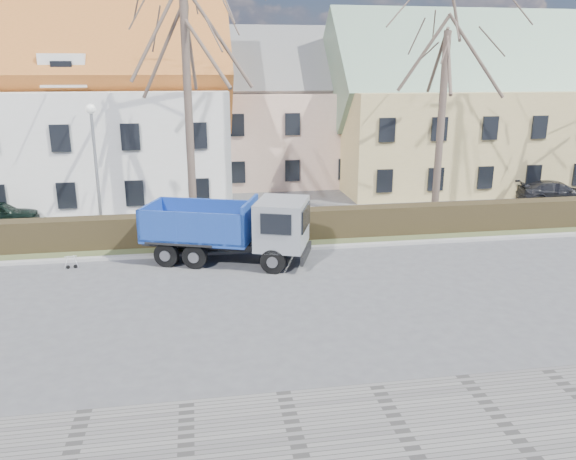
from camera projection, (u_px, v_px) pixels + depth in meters
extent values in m
plane|color=#49494C|center=(256.00, 295.00, 18.80)|extent=(120.00, 120.00, 0.00)
cube|color=#989693|center=(244.00, 251.00, 23.14)|extent=(80.00, 0.30, 0.12)
cube|color=#424C2B|center=(240.00, 240.00, 24.66)|extent=(80.00, 3.00, 0.10)
cube|color=black|center=(240.00, 228.00, 24.30)|extent=(60.00, 0.90, 1.30)
imported|color=black|center=(556.00, 192.00, 31.52)|extent=(4.45, 2.46, 1.22)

